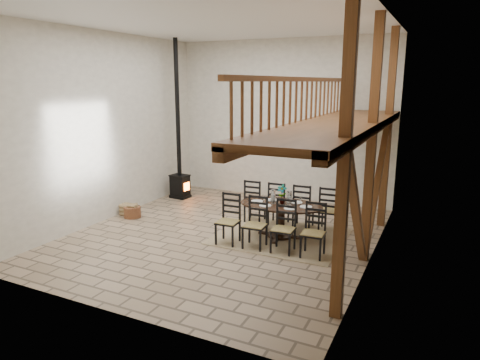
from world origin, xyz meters
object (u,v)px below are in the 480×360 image
at_px(wood_stove, 179,163).
at_px(log_stack, 127,209).
at_px(dining_table, 281,221).
at_px(log_basket, 132,211).

distance_m(wood_stove, log_stack, 2.46).
xyz_separation_m(dining_table, log_basket, (-4.28, -0.33, -0.25)).
xyz_separation_m(wood_stove, log_stack, (-0.32, -2.24, -0.99)).
height_order(log_basket, log_stack, log_basket).
height_order(wood_stove, log_stack, wood_stove).
distance_m(dining_table, log_basket, 4.30).
xyz_separation_m(log_basket, log_stack, (-0.27, 0.10, -0.00)).
bearing_deg(log_basket, wood_stove, 88.90).
relative_size(dining_table, log_stack, 7.94).
relative_size(wood_stove, log_stack, 15.19).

